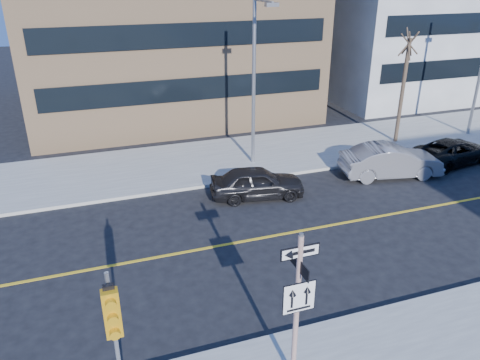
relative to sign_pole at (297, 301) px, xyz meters
name	(u,v)px	position (x,y,z in m)	size (l,w,h in m)	color
ground	(256,316)	(0.00, 2.51, -2.44)	(120.00, 120.00, 0.00)	black
far_sidewalk	(455,130)	(18.00, 14.51, -2.36)	(66.00, 6.00, 0.15)	gray
road_centerline	(476,198)	(12.00, 6.51, -2.43)	(40.00, 0.14, 0.01)	gold
sign_pole	(297,301)	(0.00, 0.00, 0.00)	(0.92, 0.92, 4.06)	beige
traffic_signal	(114,325)	(-4.00, -0.15, 0.59)	(0.32, 0.45, 4.00)	gray
parked_car_a	(257,182)	(2.84, 9.86, -1.73)	(4.14, 1.66, 1.41)	black
parked_car_b	(391,161)	(9.80, 9.89, -1.64)	(4.84, 1.69, 1.59)	slate
parked_car_c	(453,151)	(13.95, 10.31, -1.80)	(4.58, 2.11, 1.27)	black
streetlight_a	(256,74)	(4.00, 13.27, 2.32)	(0.55, 2.25, 8.00)	gray
street_tree_west	(409,46)	(13.00, 13.81, 3.09)	(1.80, 1.80, 6.35)	#3E2E25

